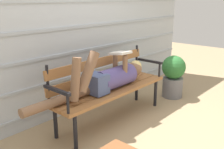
{
  "coord_description": "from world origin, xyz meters",
  "views": [
    {
      "loc": [
        -2.28,
        -1.87,
        1.5
      ],
      "look_at": [
        0.0,
        0.15,
        0.61
      ],
      "focal_mm": 41.65,
      "sensor_mm": 36.0,
      "label": 1
    }
  ],
  "objects": [
    {
      "name": "ground_plane",
      "position": [
        0.0,
        0.0,
        0.0
      ],
      "size": [
        12.0,
        12.0,
        0.0
      ],
      "primitive_type": "plane",
      "color": "tan"
    },
    {
      "name": "potted_plant",
      "position": [
        1.25,
        -0.02,
        0.36
      ],
      "size": [
        0.36,
        0.36,
        0.66
      ],
      "color": "slate",
      "rests_on": "ground"
    },
    {
      "name": "house_siding",
      "position": [
        0.0,
        0.76,
        1.14
      ],
      "size": [
        5.06,
        0.08,
        2.29
      ],
      "color": "#B2BCC6",
      "rests_on": "ground"
    },
    {
      "name": "reclining_person",
      "position": [
        -0.08,
        0.15,
        0.58
      ],
      "size": [
        1.76,
        0.27,
        0.54
      ],
      "color": "#514784"
    },
    {
      "name": "park_bench",
      "position": [
        0.0,
        0.21,
        0.47
      ],
      "size": [
        1.71,
        0.44,
        0.84
      ],
      "color": "#9E6638",
      "rests_on": "ground"
    }
  ]
}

